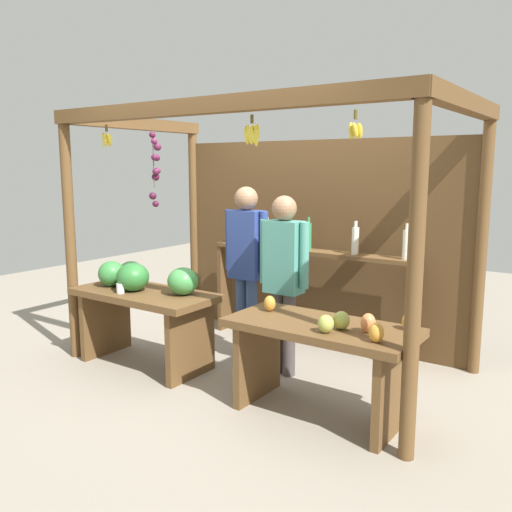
% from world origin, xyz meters
% --- Properties ---
extents(ground_plane, '(12.00, 12.00, 0.00)m').
position_xyz_m(ground_plane, '(0.00, 0.00, 0.00)').
color(ground_plane, gray).
rests_on(ground_plane, ground).
extents(market_stall, '(3.41, 1.87, 2.32)m').
position_xyz_m(market_stall, '(-0.00, 0.42, 1.34)').
color(market_stall, brown).
rests_on(market_stall, ground).
extents(fruit_counter_left, '(1.38, 0.64, 0.96)m').
position_xyz_m(fruit_counter_left, '(-0.93, -0.65, 0.64)').
color(fruit_counter_left, brown).
rests_on(fruit_counter_left, ground).
extents(fruit_counter_right, '(1.38, 0.64, 0.84)m').
position_xyz_m(fruit_counter_right, '(0.92, -0.66, 0.53)').
color(fruit_counter_right, brown).
rests_on(fruit_counter_right, ground).
extents(bottle_shelf_unit, '(2.19, 0.22, 1.33)m').
position_xyz_m(bottle_shelf_unit, '(0.06, 0.66, 0.79)').
color(bottle_shelf_unit, brown).
rests_on(bottle_shelf_unit, ground).
extents(vendor_man, '(0.48, 0.22, 1.64)m').
position_xyz_m(vendor_man, '(-0.29, 0.08, 0.99)').
color(vendor_man, '#364B77').
rests_on(vendor_man, ground).
extents(vendor_woman, '(0.48, 0.21, 1.58)m').
position_xyz_m(vendor_woman, '(0.26, -0.13, 0.95)').
color(vendor_woman, '#4D4444').
rests_on(vendor_woman, ground).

